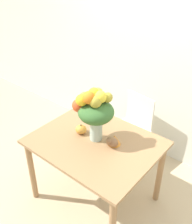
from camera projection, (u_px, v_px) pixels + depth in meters
The scene contains 7 objects.
ground_plane at pixel (95, 197), 2.87m from camera, with size 12.00×12.00×0.00m, color tan.
wall_back at pixel (162, 51), 2.91m from camera, with size 8.00×0.06×2.70m.
dining_table at pixel (95, 150), 2.52m from camera, with size 1.15×0.93×0.78m.
flower_vase at pixel (94, 110), 2.32m from camera, with size 0.37×0.33×0.53m.
pumpkin at pixel (81, 129), 2.54m from camera, with size 0.11×0.11×0.10m.
turkey_figurine at pixel (113, 141), 2.39m from camera, with size 0.12×0.16×0.10m.
dining_chair_near_window at pixel (131, 128), 3.20m from camera, with size 0.48×0.48×0.85m.
Camera 1 is at (1.24, -1.49, 2.31)m, focal length 42.00 mm.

